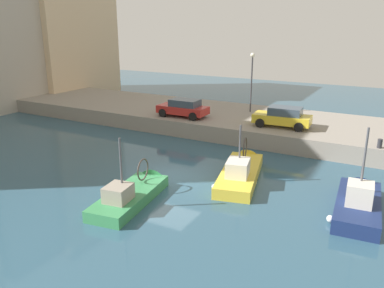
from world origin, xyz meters
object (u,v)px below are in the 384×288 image
object	(u,v)px
fishing_boat_navy	(358,207)
parked_car_red	(183,108)
mooring_bollard_mid	(380,144)
quay_streetlamp	(252,73)
fishing_boat_green	(134,197)
fishing_boat_yellow	(241,175)
parked_car_yellow	(283,117)

from	to	relation	value
fishing_boat_navy	parked_car_red	bearing A→B (deg)	60.36
mooring_bollard_mid	quay_streetlamp	xyz separation A→B (m)	(5.65, 10.32, 2.98)
fishing_boat_green	quay_streetlamp	xyz separation A→B (m)	(16.40, 0.19, 4.36)
fishing_boat_yellow	mooring_bollard_mid	size ratio (longest dim) A/B	12.65
parked_car_yellow	quay_streetlamp	bearing A→B (deg)	46.60
fishing_boat_navy	fishing_boat_green	size ratio (longest dim) A/B	0.98
fishing_boat_green	parked_car_yellow	xyz separation A→B (m)	(12.80, -3.62, 1.84)
fishing_boat_yellow	parked_car_red	bearing A→B (deg)	48.32
fishing_boat_green	parked_car_red	world-z (taller)	fishing_boat_green
parked_car_red	mooring_bollard_mid	world-z (taller)	parked_car_red
fishing_boat_green	parked_car_red	size ratio (longest dim) A/B	1.52
fishing_boat_navy	quay_streetlamp	xyz separation A→B (m)	(12.26, 10.04, 4.33)
mooring_bollard_mid	quay_streetlamp	size ratio (longest dim) A/B	0.11
quay_streetlamp	mooring_bollard_mid	bearing A→B (deg)	-118.70
parked_car_yellow	parked_car_red	xyz separation A→B (m)	(-0.67, 7.82, -0.02)
fishing_boat_yellow	parked_car_red	size ratio (longest dim) A/B	1.73
parked_car_red	fishing_boat_navy	bearing A→B (deg)	-119.64
fishing_boat_green	parked_car_red	xyz separation A→B (m)	(12.13, 4.20, 1.82)
parked_car_yellow	quay_streetlamp	distance (m)	5.81
fishing_boat_yellow	fishing_boat_navy	world-z (taller)	fishing_boat_navy
quay_streetlamp	parked_car_yellow	bearing A→B (deg)	-133.40
fishing_boat_green	parked_car_red	distance (m)	12.97
fishing_boat_navy	mooring_bollard_mid	bearing A→B (deg)	-2.46
parked_car_yellow	mooring_bollard_mid	xyz separation A→B (m)	(-2.05, -6.51, -0.46)
mooring_bollard_mid	quay_streetlamp	bearing A→B (deg)	61.30
fishing_boat_green	mooring_bollard_mid	xyz separation A→B (m)	(10.75, -10.13, 1.38)
fishing_boat_navy	parked_car_red	world-z (taller)	fishing_boat_navy
fishing_boat_green	fishing_boat_yellow	bearing A→B (deg)	-34.16
parked_car_yellow	fishing_boat_yellow	bearing A→B (deg)	179.51
fishing_boat_green	mooring_bollard_mid	size ratio (longest dim) A/B	11.09
fishing_boat_green	mooring_bollard_mid	bearing A→B (deg)	-43.29
mooring_bollard_mid	fishing_boat_yellow	bearing A→B (deg)	130.00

